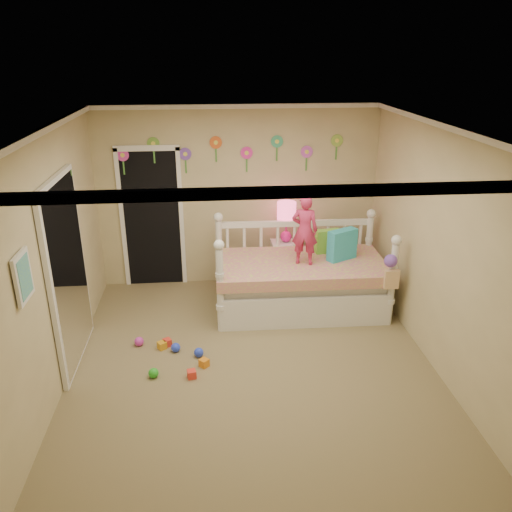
{
  "coord_description": "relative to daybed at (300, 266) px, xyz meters",
  "views": [
    {
      "loc": [
        -0.42,
        -4.91,
        3.3
      ],
      "look_at": [
        0.1,
        0.6,
        1.05
      ],
      "focal_mm": 36.02,
      "sensor_mm": 36.0,
      "label": 1
    }
  ],
  "objects": [
    {
      "name": "crown_molding",
      "position": [
        -0.75,
        -1.26,
        1.95
      ],
      "size": [
        4.0,
        4.5,
        0.06
      ],
      "primitive_type": null,
      "color": "white",
      "rests_on": "ceiling"
    },
    {
      "name": "pillow_turquoise",
      "position": [
        0.55,
        0.02,
        0.27
      ],
      "size": [
        0.43,
        0.32,
        0.41
      ],
      "primitive_type": "cube",
      "rotation": [
        0.0,
        0.0,
        0.48
      ],
      "color": "#28B1CC",
      "rests_on": "daybed"
    },
    {
      "name": "pillow_lime",
      "position": [
        0.42,
        0.28,
        0.23
      ],
      "size": [
        0.35,
        0.17,
        0.32
      ],
      "primitive_type": "cube",
      "rotation": [
        0.0,
        0.0,
        0.15
      ],
      "color": "#83E044",
      "rests_on": "daybed"
    },
    {
      "name": "toy_scatter",
      "position": [
        -1.67,
        -1.18,
        -0.56
      ],
      "size": [
        1.11,
        1.46,
        0.11
      ],
      "primitive_type": null,
      "rotation": [
        0.0,
        0.0,
        0.27
      ],
      "color": "#996666",
      "rests_on": "floor"
    },
    {
      "name": "hanging_bag",
      "position": [
        1.0,
        -0.62,
        0.13
      ],
      "size": [
        0.2,
        0.16,
        0.36
      ],
      "primitive_type": null,
      "color": "beige",
      "rests_on": "daybed"
    },
    {
      "name": "mirror_closet",
      "position": [
        -2.71,
        -0.96,
        0.43
      ],
      "size": [
        0.07,
        1.3,
        2.1
      ],
      "primitive_type": "cube",
      "color": "white",
      "rests_on": "left_wall"
    },
    {
      "name": "daybed",
      "position": [
        0.0,
        0.0,
        0.0
      ],
      "size": [
        2.29,
        1.26,
        1.23
      ],
      "primitive_type": null,
      "rotation": [
        0.0,
        0.0,
        -0.02
      ],
      "color": "white",
      "rests_on": "floor"
    },
    {
      "name": "wall_picture",
      "position": [
        -2.72,
        -2.16,
        0.93
      ],
      "size": [
        0.05,
        0.34,
        0.42
      ],
      "primitive_type": "cube",
      "color": "white",
      "rests_on": "left_wall"
    },
    {
      "name": "flower_decals",
      "position": [
        -0.84,
        0.98,
        1.32
      ],
      "size": [
        3.4,
        0.02,
        0.5
      ],
      "primitive_type": null,
      "color": "#B2668C",
      "rests_on": "back_wall"
    },
    {
      "name": "floor",
      "position": [
        -0.75,
        -1.26,
        -0.62
      ],
      "size": [
        4.0,
        4.5,
        0.01
      ],
      "primitive_type": "cube",
      "color": "#7F684C",
      "rests_on": "ground"
    },
    {
      "name": "nightstand",
      "position": [
        -0.09,
        0.72,
        -0.27
      ],
      "size": [
        0.42,
        0.33,
        0.69
      ],
      "primitive_type": "cube",
      "rotation": [
        0.0,
        0.0,
        0.03
      ],
      "color": "white",
      "rests_on": "floor"
    },
    {
      "name": "ceiling",
      "position": [
        -0.75,
        -1.26,
        1.98
      ],
      "size": [
        4.0,
        4.5,
        0.01
      ],
      "primitive_type": "cube",
      "color": "white",
      "rests_on": "floor"
    },
    {
      "name": "right_wall",
      "position": [
        1.25,
        -1.26,
        0.68
      ],
      "size": [
        0.01,
        4.5,
        2.6
      ],
      "primitive_type": "cube",
      "color": "tan",
      "rests_on": "floor"
    },
    {
      "name": "child",
      "position": [
        0.02,
        -0.08,
        0.53
      ],
      "size": [
        0.38,
        0.31,
        0.92
      ],
      "primitive_type": "imported",
      "rotation": [
        0.0,
        0.0,
        2.85
      ],
      "color": "#D02F60",
      "rests_on": "daybed"
    },
    {
      "name": "back_wall",
      "position": [
        -0.75,
        0.99,
        0.68
      ],
      "size": [
        4.0,
        0.01,
        2.6
      ],
      "primitive_type": "cube",
      "color": "tan",
      "rests_on": "floor"
    },
    {
      "name": "table_lamp",
      "position": [
        -0.09,
        0.72,
        0.47
      ],
      "size": [
        0.27,
        0.27,
        0.59
      ],
      "color": "#FA21A3",
      "rests_on": "nightstand"
    },
    {
      "name": "closet_doorway",
      "position": [
        -2.0,
        0.97,
        0.42
      ],
      "size": [
        0.9,
        0.04,
        2.07
      ],
      "primitive_type": "cube",
      "color": "black",
      "rests_on": "back_wall"
    },
    {
      "name": "left_wall",
      "position": [
        -2.75,
        -1.26,
        0.68
      ],
      "size": [
        0.01,
        4.5,
        2.6
      ],
      "primitive_type": "cube",
      "color": "tan",
      "rests_on": "floor"
    }
  ]
}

